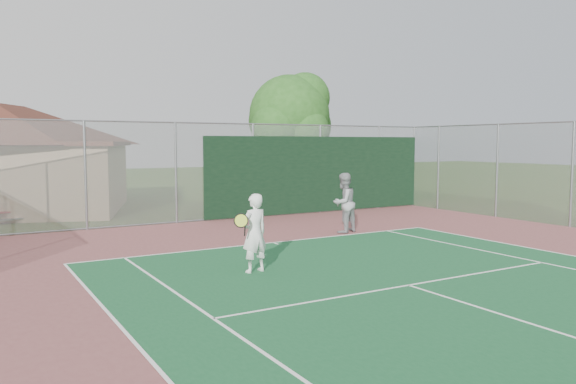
# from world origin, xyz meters

# --- Properties ---
(back_fence) EXTENTS (20.08, 0.11, 3.53)m
(back_fence) POSITION_xyz_m (2.11, 16.98, 1.67)
(back_fence) COLOR gray
(back_fence) RESTS_ON ground
(side_fence_right) EXTENTS (0.08, 9.00, 3.50)m
(side_fence_right) POSITION_xyz_m (10.00, 12.50, 1.75)
(side_fence_right) COLOR gray
(side_fence_right) RESTS_ON ground
(tree) EXTENTS (4.24, 4.02, 5.92)m
(tree) POSITION_xyz_m (5.39, 19.89, 3.89)
(tree) COLOR #342513
(tree) RESTS_ON ground
(player_white_front) EXTENTS (0.97, 0.67, 1.70)m
(player_white_front) POSITION_xyz_m (-2.08, 8.94, 0.86)
(player_white_front) COLOR white
(player_white_front) RESTS_ON ground
(player_grey_back) EXTENTS (1.07, 0.94, 1.85)m
(player_grey_back) POSITION_xyz_m (2.76, 12.34, 0.93)
(player_grey_back) COLOR #96989B
(player_grey_back) RESTS_ON ground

